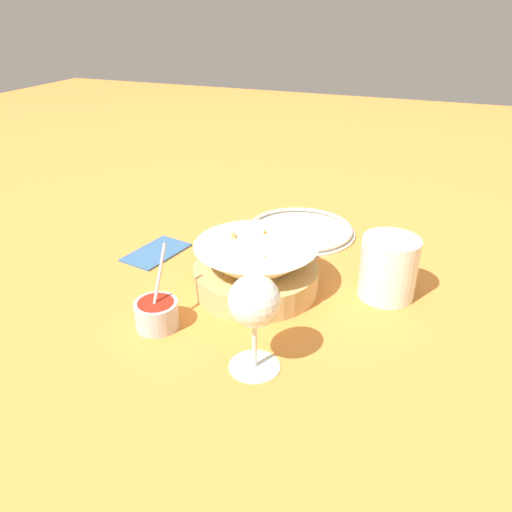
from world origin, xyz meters
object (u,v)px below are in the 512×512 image
object	(u,v)px
food_basket	(255,269)
sauce_cup	(157,313)
wine_glass	(254,305)
beer_mug	(388,269)
side_plate	(300,230)

from	to	relation	value
food_basket	sauce_cup	xyz separation A→B (m)	(-0.16, 0.10, -0.02)
wine_glass	food_basket	bearing A→B (deg)	21.21
sauce_cup	food_basket	bearing A→B (deg)	-32.08
sauce_cup	beer_mug	size ratio (longest dim) A/B	0.93
sauce_cup	beer_mug	world-z (taller)	sauce_cup
food_basket	side_plate	distance (m)	0.26
sauce_cup	beer_mug	bearing A→B (deg)	-54.59
side_plate	food_basket	bearing A→B (deg)	178.87
sauce_cup	beer_mug	distance (m)	0.39
wine_glass	beer_mug	size ratio (longest dim) A/B	1.05
wine_glass	side_plate	xyz separation A→B (m)	(0.45, 0.07, -0.09)
wine_glass	beer_mug	world-z (taller)	wine_glass
food_basket	sauce_cup	distance (m)	0.19
food_basket	beer_mug	distance (m)	0.23
wine_glass	side_plate	distance (m)	0.46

